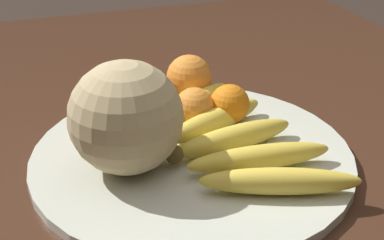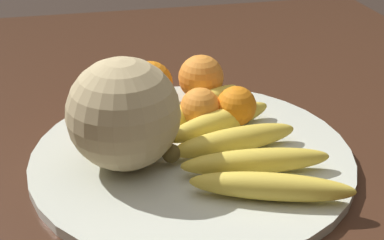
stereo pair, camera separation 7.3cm
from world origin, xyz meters
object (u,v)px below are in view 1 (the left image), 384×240
(orange_front_left, at_px, (139,86))
(orange_mid_center, at_px, (230,104))
(orange_front_right, at_px, (194,107))
(orange_back_right, at_px, (189,77))
(melon, at_px, (126,117))
(banana_bunch, at_px, (233,138))
(orange_back_left, at_px, (125,109))
(fruit_bowl, at_px, (192,156))
(kitchen_table, at_px, (244,218))
(produce_tag, at_px, (179,139))

(orange_front_left, relative_size, orange_mid_center, 1.22)
(orange_front_left, height_order, orange_front_right, orange_front_left)
(orange_front_left, height_order, orange_back_right, same)
(melon, height_order, orange_front_left, melon)
(melon, relative_size, banana_bunch, 0.42)
(banana_bunch, distance_m, orange_mid_center, 0.09)
(orange_mid_center, xyz_separation_m, orange_back_left, (0.03, 0.16, 0.00))
(fruit_bowl, xyz_separation_m, orange_front_right, (0.07, -0.03, 0.04))
(orange_back_right, bearing_deg, kitchen_table, -178.51)
(melon, height_order, orange_mid_center, melon)
(fruit_bowl, relative_size, banana_bunch, 1.28)
(kitchen_table, xyz_separation_m, orange_mid_center, (0.12, -0.02, 0.12))
(orange_mid_center, xyz_separation_m, orange_back_right, (0.10, 0.03, 0.01))
(banana_bunch, xyz_separation_m, orange_back_left, (0.11, 0.13, 0.01))
(melon, distance_m, orange_back_left, 0.11)
(fruit_bowl, height_order, orange_front_left, orange_front_left)
(orange_front_right, xyz_separation_m, orange_back_left, (0.02, 0.10, 0.00))
(orange_front_left, xyz_separation_m, produce_tag, (-0.12, -0.03, -0.04))
(orange_front_right, height_order, orange_mid_center, same)
(banana_bunch, xyz_separation_m, orange_mid_center, (0.08, -0.03, 0.01))
(orange_mid_center, bearing_deg, orange_back_right, 16.89)
(orange_back_left, relative_size, produce_tag, 0.80)
(banana_bunch, xyz_separation_m, produce_tag, (0.05, 0.06, -0.02))
(orange_front_left, distance_m, orange_mid_center, 0.15)
(kitchen_table, bearing_deg, orange_mid_center, -11.45)
(kitchen_table, relative_size, orange_back_left, 24.80)
(orange_front_left, bearing_deg, kitchen_table, -156.97)
(melon, relative_size, orange_mid_center, 2.43)
(kitchen_table, distance_m, produce_tag, 0.15)
(kitchen_table, xyz_separation_m, fruit_bowl, (0.06, 0.06, 0.08))
(orange_front_right, distance_m, orange_back_right, 0.10)
(melon, height_order, orange_back_right, melon)
(kitchen_table, relative_size, orange_front_left, 21.97)
(kitchen_table, relative_size, fruit_bowl, 3.67)
(fruit_bowl, height_order, orange_mid_center, orange_mid_center)
(kitchen_table, distance_m, orange_front_left, 0.27)
(orange_front_right, height_order, orange_back_right, orange_back_right)
(fruit_bowl, bearing_deg, banana_bunch, -104.45)
(orange_back_right, xyz_separation_m, produce_tag, (-0.13, 0.06, -0.04))
(orange_front_right, xyz_separation_m, orange_mid_center, (-0.01, -0.05, 0.00))
(orange_mid_center, bearing_deg, banana_bunch, 161.04)
(melon, bearing_deg, orange_mid_center, -66.89)
(produce_tag, bearing_deg, orange_mid_center, -22.89)
(fruit_bowl, bearing_deg, produce_tag, 11.12)
(orange_mid_center, bearing_deg, orange_back_left, 79.02)
(orange_mid_center, bearing_deg, melon, 113.11)
(kitchen_table, xyz_separation_m, orange_front_right, (0.13, 0.03, 0.12))
(orange_front_left, bearing_deg, orange_front_right, -144.02)
(melon, height_order, orange_back_left, melon)
(melon, xyz_separation_m, orange_front_right, (0.08, -0.12, -0.04))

